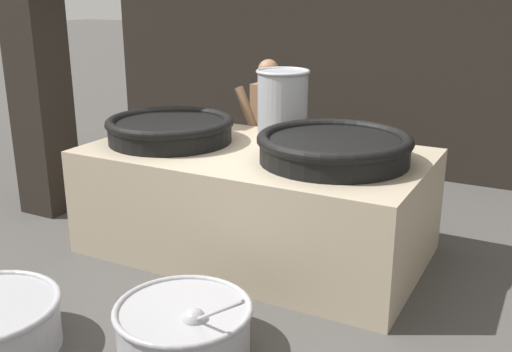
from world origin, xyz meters
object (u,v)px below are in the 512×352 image
Objects in this scene: giant_wok_near at (170,128)px; cook at (267,128)px; prep_bowl_vegetables at (184,326)px; giant_wok_far at (334,147)px; stock_pot at (283,103)px.

cook reaches higher than giant_wok_near.
prep_bowl_vegetables is (0.77, -2.73, -0.68)m from cook.
giant_wok_far reaches higher than prep_bowl_vegetables.
stock_pot is at bearing 38.50° from giant_wok_near.
giant_wok_far is at bearing 76.07° from prep_bowl_vegetables.
cook is (0.39, 1.20, -0.20)m from giant_wok_near.
prep_bowl_vegetables is at bearing 110.84° from cook.
giant_wok_near is 0.73× the size of cook.
stock_pot is 0.57× the size of prep_bowl_vegetables.
cook reaches higher than stock_pot.
cook is at bearing 71.81° from giant_wok_near.
giant_wok_far is 2.00× the size of stock_pot.
prep_bowl_vegetables is at bearing -52.80° from giant_wok_near.
giant_wok_near is 1.57m from giant_wok_far.
giant_wok_near is 1.27m from cook.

